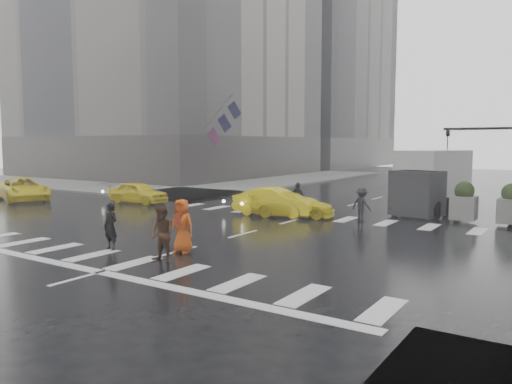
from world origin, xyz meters
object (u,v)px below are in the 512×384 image
Objects in this scene: taxi_mid at (276,202)px; box_truck at (429,179)px; taxi_front at (138,193)px; pedestrian_brown at (162,234)px; pedestrian_orange at (182,226)px.

box_truck is (6.25, 5.72, 1.06)m from taxi_mid.
taxi_mid reaches higher than taxi_front.
taxi_front is at bearing 138.70° from pedestrian_brown.
box_truck is at bearing 75.46° from pedestrian_brown.
box_truck reaches higher than taxi_front.
pedestrian_orange reaches higher than taxi_front.
taxi_mid is 0.70× the size of box_truck.
box_truck is (4.07, 16.29, 0.89)m from pedestrian_brown.
taxi_mid is (-2.18, 10.56, -0.17)m from pedestrian_brown.
pedestrian_orange is 9.41m from taxi_mid.
pedestrian_brown is 16.81m from box_truck.
pedestrian_brown is 0.28× the size of box_truck.
pedestrian_orange is at bearing 104.66° from pedestrian_brown.
taxi_front is 0.63× the size of box_truck.
box_truck is at bearing -72.34° from taxi_front.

